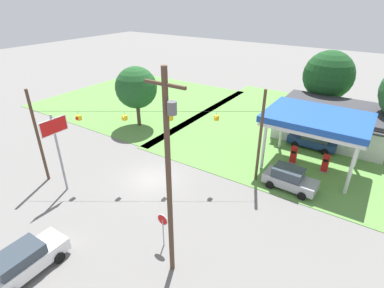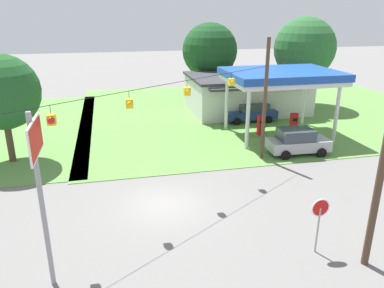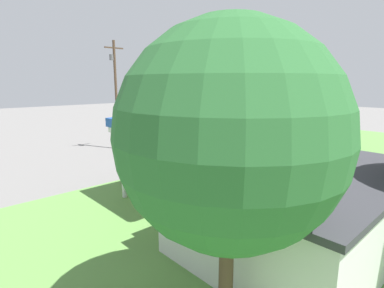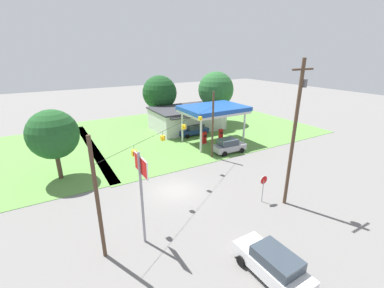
# 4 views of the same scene
# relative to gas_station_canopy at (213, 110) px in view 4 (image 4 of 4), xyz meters

# --- Properties ---
(ground_plane) EXTENTS (160.00, 160.00, 0.00)m
(ground_plane) POSITION_rel_gas_station_canopy_xyz_m (-10.89, -9.58, -4.77)
(ground_plane) COLOR slate
(grass_verge_station_corner) EXTENTS (36.00, 28.00, 0.04)m
(grass_verge_station_corner) POSITION_rel_gas_station_canopy_xyz_m (2.00, 8.06, -4.75)
(grass_verge_station_corner) COLOR #5B8E42
(grass_verge_station_corner) RESTS_ON ground
(gas_station_canopy) EXTENTS (8.58, 6.39, 5.29)m
(gas_station_canopy) POSITION_rel_gas_station_canopy_xyz_m (0.00, 0.00, 0.00)
(gas_station_canopy) COLOR silver
(gas_station_canopy) RESTS_ON ground
(gas_station_store) EXTENTS (11.38, 8.39, 3.65)m
(gas_station_store) POSITION_rel_gas_station_canopy_xyz_m (0.28, 8.05, -2.93)
(gas_station_store) COLOR silver
(gas_station_store) RESTS_ON ground
(fuel_pump_near) EXTENTS (0.71, 0.56, 1.76)m
(fuel_pump_near) POSITION_rel_gas_station_canopy_xyz_m (-1.43, -0.00, -3.93)
(fuel_pump_near) COLOR gray
(fuel_pump_near) RESTS_ON ground
(fuel_pump_far) EXTENTS (0.71, 0.56, 1.76)m
(fuel_pump_far) POSITION_rel_gas_station_canopy_xyz_m (1.43, -0.00, -3.93)
(fuel_pump_far) COLOR gray
(fuel_pump_far) RESTS_ON ground
(car_at_pumps_front) EXTENTS (4.35, 2.25, 1.86)m
(car_at_pumps_front) POSITION_rel_gas_station_canopy_xyz_m (-0.49, -4.32, -3.82)
(car_at_pumps_front) COLOR #9E9EA3
(car_at_pumps_front) RESTS_ON ground
(car_at_pumps_rear) EXTENTS (4.86, 2.15, 1.70)m
(car_at_pumps_rear) POSITION_rel_gas_station_canopy_xyz_m (-0.65, 4.32, -3.88)
(car_at_pumps_rear) COLOR navy
(car_at_pumps_rear) RESTS_ON ground
(car_on_crossroad) EXTENTS (2.18, 4.76, 1.83)m
(car_on_crossroad) POSITION_rel_gas_station_canopy_xyz_m (-10.56, -21.18, -3.83)
(car_on_crossroad) COLOR white
(car_on_crossroad) RESTS_ON ground
(stop_sign_roadside) EXTENTS (0.80, 0.08, 2.50)m
(stop_sign_roadside) POSITION_rel_gas_station_canopy_xyz_m (-5.23, -15.05, -2.96)
(stop_sign_roadside) COLOR #99999E
(stop_sign_roadside) RESTS_ON ground
(stop_sign_overhead) EXTENTS (0.22, 2.24, 6.63)m
(stop_sign_overhead) POSITION_rel_gas_station_canopy_xyz_m (-15.75, -14.63, -0.00)
(stop_sign_overhead) COLOR gray
(stop_sign_overhead) RESTS_ON ground
(utility_pole_main) EXTENTS (2.20, 0.44, 11.95)m
(utility_pole_main) POSITION_rel_gas_station_canopy_xyz_m (-3.64, -16.20, 1.85)
(utility_pole_main) COLOR #4C3828
(utility_pole_main) RESTS_ON ground
(signal_span_gantry) EXTENTS (15.44, 10.24, 8.12)m
(signal_span_gantry) POSITION_rel_gas_station_canopy_xyz_m (-10.89, -9.59, -0.33)
(signal_span_gantry) COLOR #4C3828
(signal_span_gantry) RESTS_ON ground
(tree_behind_station) EXTENTS (6.07, 6.07, 8.54)m
(tree_behind_station) POSITION_rel_gas_station_canopy_xyz_m (-1.99, 13.84, 0.73)
(tree_behind_station) COLOR #4C3828
(tree_behind_station) RESTS_ON ground
(tree_west_verge) EXTENTS (4.87, 4.87, 7.20)m
(tree_west_verge) POSITION_rel_gas_station_canopy_xyz_m (-19.94, -1.30, -0.02)
(tree_west_verge) COLOR #4C3828
(tree_west_verge) RESTS_ON ground
(tree_far_back) EXTENTS (6.29, 6.29, 9.17)m
(tree_far_back) POSITION_rel_gas_station_canopy_xyz_m (6.80, 9.03, 1.25)
(tree_far_back) COLOR #4C3828
(tree_far_back) RESTS_ON ground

